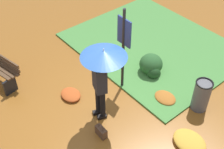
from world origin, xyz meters
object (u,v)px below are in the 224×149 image
Objects in this scene: info_sign_post at (124,41)px; handbag at (101,132)px; person_with_umbrella at (102,67)px; trash_bin at (201,95)px.

info_sign_post is 2.14m from handbag.
handbag is (0.90, -1.42, -1.32)m from info_sign_post.
person_with_umbrella reaches higher than trash_bin.
info_sign_post is at bearing -152.05° from trash_bin.
trash_bin is (1.77, 0.94, -1.03)m from info_sign_post.
person_with_umbrella is 1.16m from info_sign_post.
info_sign_post is at bearing 115.68° from person_with_umbrella.
person_with_umbrella is at bearing -64.32° from info_sign_post.
info_sign_post is 2.25m from trash_bin.
handbag is at bearing -57.58° from info_sign_post.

